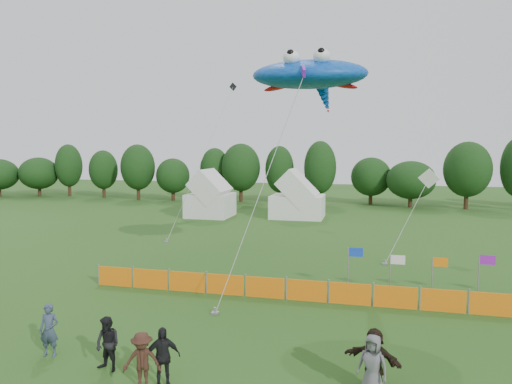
% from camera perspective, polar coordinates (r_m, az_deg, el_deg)
% --- Properties ---
extents(ground, '(160.00, 160.00, 0.00)m').
position_cam_1_polar(ground, '(16.19, -5.41, -20.71)').
color(ground, '#234C16').
rests_on(ground, ground).
extents(treeline, '(104.57, 8.78, 8.36)m').
position_cam_1_polar(treeline, '(58.80, 10.62, 2.45)').
color(treeline, '#382314').
rests_on(treeline, ground).
extents(tent_left, '(4.51, 4.51, 3.98)m').
position_cam_1_polar(tent_left, '(48.25, -5.73, -0.70)').
color(tent_left, silver).
rests_on(tent_left, ground).
extents(tent_right, '(5.44, 4.35, 3.84)m').
position_cam_1_polar(tent_right, '(47.40, 5.22, -0.90)').
color(tent_right, white).
rests_on(tent_right, ground).
extents(barrier_fence, '(19.90, 0.06, 1.00)m').
position_cam_1_polar(barrier_fence, '(22.13, 3.69, -12.01)').
color(barrier_fence, orange).
rests_on(barrier_fence, ground).
extents(flag_row, '(8.73, 0.46, 2.22)m').
position_cam_1_polar(flag_row, '(23.82, 21.56, -8.89)').
color(flag_row, gray).
rests_on(flag_row, ground).
extents(spectator_a, '(0.74, 0.55, 1.83)m').
position_cam_1_polar(spectator_a, '(17.86, -24.44, -15.43)').
color(spectator_a, '#313E53').
rests_on(spectator_a, ground).
extents(spectator_b, '(0.97, 0.82, 1.76)m').
position_cam_1_polar(spectator_b, '(16.13, -18.05, -17.63)').
color(spectator_b, black).
rests_on(spectator_b, ground).
extents(spectator_c, '(1.27, 0.94, 1.75)m').
position_cam_1_polar(spectator_c, '(14.73, -14.05, -19.84)').
color(spectator_c, '#371E16').
rests_on(spectator_c, ground).
extents(spectator_d, '(1.15, 0.92, 1.83)m').
position_cam_1_polar(spectator_d, '(14.78, -11.65, -19.54)').
color(spectator_d, black).
rests_on(spectator_d, ground).
extents(spectator_e, '(1.04, 0.85, 1.82)m').
position_cam_1_polar(spectator_e, '(14.42, 14.37, -20.28)').
color(spectator_e, '#57575D').
rests_on(spectator_e, ground).
extents(spectator_f, '(1.81, 1.13, 1.86)m').
position_cam_1_polar(spectator_f, '(14.75, 14.53, -19.58)').
color(spectator_f, black).
rests_on(spectator_f, ground).
extents(stingray_kite, '(6.51, 13.24, 11.92)m').
position_cam_1_polar(stingray_kite, '(24.35, 6.90, 14.17)').
color(stingray_kite, blue).
rests_on(stingray_kite, ground).
extents(small_kite_white, '(3.74, 4.40, 5.84)m').
position_cam_1_polar(small_kite_white, '(32.22, 19.82, -0.43)').
color(small_kite_white, white).
rests_on(small_kite_white, ground).
extents(small_kite_dark, '(2.95, 10.18, 13.33)m').
position_cam_1_polar(small_kite_dark, '(39.55, -6.22, 5.38)').
color(small_kite_dark, black).
rests_on(small_kite_dark, ground).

